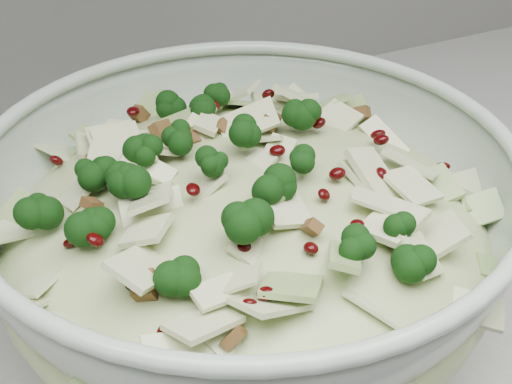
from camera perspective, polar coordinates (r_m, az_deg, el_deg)
mixing_bowl at (r=0.51m, az=-0.69°, el=-3.54°), size 0.40×0.40×0.15m
salad at (r=0.49m, az=-0.71°, el=-1.34°), size 0.36×0.36×0.15m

